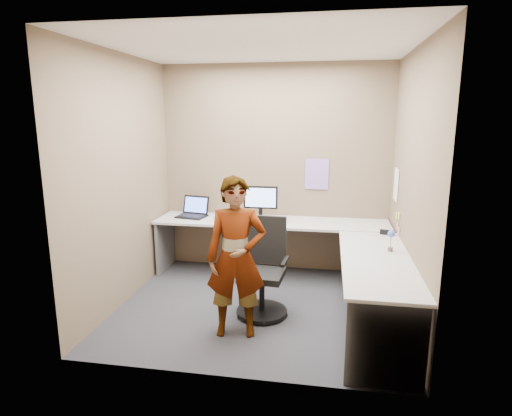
% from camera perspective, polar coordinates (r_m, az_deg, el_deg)
% --- Properties ---
extents(ground, '(3.00, 3.00, 0.00)m').
position_cam_1_polar(ground, '(4.79, 0.34, -13.04)').
color(ground, '#26262B').
rests_on(ground, ground).
extents(wall_back, '(3.00, 0.00, 3.00)m').
position_cam_1_polar(wall_back, '(5.66, 2.52, 5.18)').
color(wall_back, brown).
rests_on(wall_back, ground).
extents(wall_right, '(0.00, 2.70, 2.70)m').
position_cam_1_polar(wall_right, '(4.40, 20.03, 2.39)').
color(wall_right, brown).
rests_on(wall_right, ground).
extents(wall_left, '(0.00, 2.70, 2.70)m').
position_cam_1_polar(wall_left, '(4.86, -17.40, 3.45)').
color(wall_left, brown).
rests_on(wall_left, ground).
extents(ceiling, '(3.00, 3.00, 0.00)m').
position_cam_1_polar(ceiling, '(4.38, 0.39, 20.83)').
color(ceiling, white).
rests_on(ceiling, wall_back).
extents(desk, '(2.98, 2.58, 0.73)m').
position_cam_1_polar(desk, '(4.89, 6.17, -5.17)').
color(desk, '#B5B5B5').
rests_on(desk, ground).
extents(paper_ream, '(0.27, 0.20, 0.05)m').
position_cam_1_polar(paper_ream, '(5.38, 0.59, -1.61)').
color(paper_ream, red).
rests_on(paper_ream, desk).
extents(monitor, '(0.42, 0.13, 0.40)m').
position_cam_1_polar(monitor, '(5.34, 0.62, 1.18)').
color(monitor, black).
rests_on(monitor, paper_ream).
extents(laptop, '(0.42, 0.37, 0.26)m').
position_cam_1_polar(laptop, '(5.74, -8.33, -0.44)').
color(laptop, black).
rests_on(laptop, desk).
extents(trackball_mouse, '(0.12, 0.08, 0.07)m').
position_cam_1_polar(trackball_mouse, '(5.32, -2.51, -1.80)').
color(trackball_mouse, '#B7B7BC').
rests_on(trackball_mouse, desk).
extents(origami, '(0.10, 0.10, 0.06)m').
position_cam_1_polar(origami, '(5.24, 0.92, -1.95)').
color(origami, white).
rests_on(origami, desk).
extents(stapler, '(0.15, 0.09, 0.05)m').
position_cam_1_polar(stapler, '(5.04, 17.06, -3.13)').
color(stapler, black).
rests_on(stapler, desk).
extents(flower, '(0.07, 0.07, 0.22)m').
position_cam_1_polar(flower, '(4.42, 17.56, -3.75)').
color(flower, brown).
rests_on(flower, desk).
extents(calendar_purple, '(0.30, 0.01, 0.40)m').
position_cam_1_polar(calendar_purple, '(5.61, 8.10, 4.49)').
color(calendar_purple, '#846BB7').
rests_on(calendar_purple, wall_back).
extents(calendar_white, '(0.01, 0.28, 0.38)m').
position_cam_1_polar(calendar_white, '(5.29, 18.18, 2.98)').
color(calendar_white, white).
rests_on(calendar_white, wall_right).
extents(sticky_note_a, '(0.01, 0.07, 0.07)m').
position_cam_1_polar(sticky_note_a, '(5.01, 18.51, -1.04)').
color(sticky_note_a, '#F2E059').
rests_on(sticky_note_a, wall_right).
extents(sticky_note_b, '(0.01, 0.07, 0.07)m').
position_cam_1_polar(sticky_note_b, '(5.09, 18.33, -2.34)').
color(sticky_note_b, pink).
rests_on(sticky_note_b, wall_right).
extents(sticky_note_c, '(0.01, 0.07, 0.07)m').
position_cam_1_polar(sticky_note_c, '(4.98, 18.51, -2.91)').
color(sticky_note_c, pink).
rests_on(sticky_note_c, wall_right).
extents(sticky_note_d, '(0.01, 0.07, 0.07)m').
position_cam_1_polar(sticky_note_d, '(5.16, 18.25, -0.99)').
color(sticky_note_d, '#F2E059').
rests_on(sticky_note_d, wall_right).
extents(office_chair, '(0.53, 0.53, 1.00)m').
position_cam_1_polar(office_chair, '(4.51, 0.97, -9.03)').
color(office_chair, black).
rests_on(office_chair, ground).
extents(person, '(0.61, 0.45, 1.52)m').
position_cam_1_polar(person, '(3.99, -2.66, -6.63)').
color(person, '#999399').
rests_on(person, ground).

